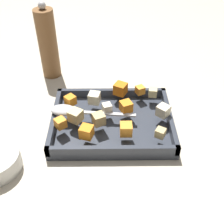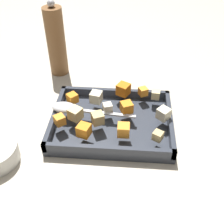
# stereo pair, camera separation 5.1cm
# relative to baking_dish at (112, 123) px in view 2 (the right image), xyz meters

# --- Properties ---
(ground_plane) EXTENTS (4.00, 4.00, 0.00)m
(ground_plane) POSITION_rel_baking_dish_xyz_m (-0.01, -0.01, -0.01)
(ground_plane) COLOR #BCB29E
(baking_dish) EXTENTS (0.33, 0.25, 0.04)m
(baking_dish) POSITION_rel_baking_dish_xyz_m (0.00, 0.00, 0.00)
(baking_dish) COLOR #333842
(baking_dish) RESTS_ON ground_plane
(carrot_chunk_corner_ne) EXTENTS (0.04, 0.04, 0.03)m
(carrot_chunk_corner_ne) POSITION_rel_baking_dish_xyz_m (0.13, 0.05, 0.04)
(carrot_chunk_corner_ne) COLOR orange
(carrot_chunk_corner_ne) RESTS_ON baking_dish
(carrot_chunk_near_right) EXTENTS (0.03, 0.03, 0.03)m
(carrot_chunk_near_right) POSITION_rel_baking_dish_xyz_m (-0.03, 0.07, 0.04)
(carrot_chunk_near_right) COLOR orange
(carrot_chunk_near_right) RESTS_ON baking_dish
(carrot_chunk_heap_side) EXTENTS (0.04, 0.04, 0.03)m
(carrot_chunk_heap_side) POSITION_rel_baking_dish_xyz_m (0.06, 0.08, 0.04)
(carrot_chunk_heap_side) COLOR orange
(carrot_chunk_heap_side) RESTS_ON baking_dish
(carrot_chunk_back_center) EXTENTS (0.04, 0.04, 0.03)m
(carrot_chunk_back_center) POSITION_rel_baking_dish_xyz_m (-0.04, -0.02, 0.04)
(carrot_chunk_back_center) COLOR orange
(carrot_chunk_back_center) RESTS_ON baking_dish
(carrot_chunk_under_handle) EXTENTS (0.04, 0.04, 0.03)m
(carrot_chunk_under_handle) POSITION_rel_baking_dish_xyz_m (-0.03, -0.10, 0.05)
(carrot_chunk_under_handle) COLOR orange
(carrot_chunk_under_handle) RESTS_ON baking_dish
(carrot_chunk_mid_left) EXTENTS (0.03, 0.03, 0.02)m
(carrot_chunk_mid_left) POSITION_rel_baking_dish_xyz_m (-0.08, -0.10, 0.04)
(carrot_chunk_mid_left) COLOR orange
(carrot_chunk_mid_left) RESTS_ON baking_dish
(carrot_chunk_mid_right) EXTENTS (0.04, 0.04, 0.03)m
(carrot_chunk_mid_right) POSITION_rel_baking_dish_xyz_m (0.12, -0.05, 0.04)
(carrot_chunk_mid_right) COLOR orange
(carrot_chunk_mid_right) RESTS_ON baking_dish
(potato_chunk_corner_se) EXTENTS (0.04, 0.04, 0.03)m
(potato_chunk_corner_se) POSITION_rel_baking_dish_xyz_m (0.10, 0.02, 0.05)
(potato_chunk_corner_se) COLOR #E0CC89
(potato_chunk_corner_se) RESTS_ON baking_dish
(potato_chunk_corner_sw) EXTENTS (0.04, 0.04, 0.03)m
(potato_chunk_corner_sw) POSITION_rel_baking_dish_xyz_m (0.03, 0.03, 0.04)
(potato_chunk_corner_sw) COLOR tan
(potato_chunk_corner_sw) RESTS_ON baking_dish
(potato_chunk_heap_top) EXTENTS (0.04, 0.04, 0.03)m
(potato_chunk_heap_top) POSITION_rel_baking_dish_xyz_m (0.05, -0.06, 0.04)
(potato_chunk_heap_top) COLOR beige
(potato_chunk_heap_top) RESTS_ON baking_dish
(potato_chunk_far_right) EXTENTS (0.03, 0.03, 0.02)m
(potato_chunk_far_right) POSITION_rel_baking_dish_xyz_m (-0.12, 0.08, 0.04)
(potato_chunk_far_right) COLOR tan
(potato_chunk_far_right) RESTS_ON baking_dish
(potato_chunk_near_left) EXTENTS (0.03, 0.03, 0.02)m
(potato_chunk_near_left) POSITION_rel_baking_dish_xyz_m (-0.12, -0.09, 0.04)
(potato_chunk_near_left) COLOR #E0CC89
(potato_chunk_near_left) RESTS_ON baking_dish
(potato_chunk_front_center) EXTENTS (0.04, 0.04, 0.03)m
(potato_chunk_front_center) POSITION_rel_baking_dish_xyz_m (-0.14, 0.00, 0.04)
(potato_chunk_front_center) COLOR beige
(potato_chunk_front_center) RESTS_ON baking_dish
(parsnip_chunk_rim_edge) EXTENTS (0.03, 0.03, 0.02)m
(parsnip_chunk_rim_edge) POSITION_rel_baking_dish_xyz_m (0.01, -0.02, 0.04)
(parsnip_chunk_rim_edge) COLOR silver
(parsnip_chunk_rim_edge) RESTS_ON baking_dish
(serving_spoon) EXTENTS (0.23, 0.05, 0.02)m
(serving_spoon) POSITION_rel_baking_dish_xyz_m (0.12, -0.01, 0.04)
(serving_spoon) COLOR silver
(serving_spoon) RESTS_ON baking_dish
(pepper_mill) EXTENTS (0.06, 0.06, 0.25)m
(pepper_mill) POSITION_rel_baking_dish_xyz_m (0.21, -0.27, 0.10)
(pepper_mill) COLOR brown
(pepper_mill) RESTS_ON ground_plane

